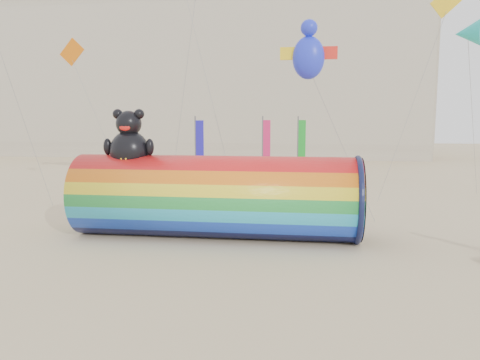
# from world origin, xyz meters

# --- Properties ---
(ground) EXTENTS (160.00, 160.00, 0.00)m
(ground) POSITION_xyz_m (0.00, 0.00, 0.00)
(ground) COLOR #CCB58C
(ground) RESTS_ON ground
(hotel_building) EXTENTS (60.40, 15.40, 20.60)m
(hotel_building) POSITION_xyz_m (-12.00, 45.95, 10.31)
(hotel_building) COLOR #B7AD99
(hotel_building) RESTS_ON ground
(windsock_assembly) EXTENTS (12.00, 3.65, 5.53)m
(windsock_assembly) POSITION_xyz_m (-0.47, 0.94, 1.84)
(windsock_assembly) COLOR red
(windsock_assembly) RESTS_ON ground
(festival_banners) EXTENTS (7.70, 4.29, 5.20)m
(festival_banners) POSITION_xyz_m (-0.33, 16.25, 2.64)
(festival_banners) COLOR #59595E
(festival_banners) RESTS_ON ground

